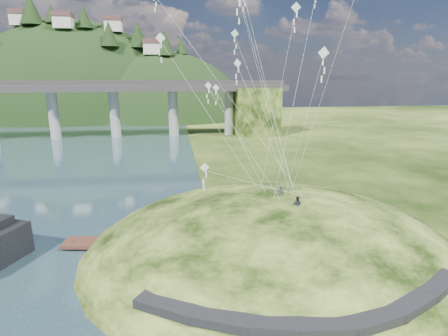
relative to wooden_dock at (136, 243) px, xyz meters
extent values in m
plane|color=black|center=(4.74, -4.18, -0.43)|extent=(320.00, 320.00, 0.00)
ellipsoid|color=black|center=(12.74, -2.18, -1.93)|extent=(36.00, 32.00, 13.00)
cube|color=black|center=(3.24, -12.18, 1.60)|extent=(4.32, 3.62, 0.71)
cube|color=black|center=(6.24, -13.83, 1.66)|extent=(4.10, 2.97, 0.61)
cube|color=black|center=(9.24, -14.83, 1.66)|extent=(3.85, 2.37, 0.62)
cube|color=black|center=(12.24, -15.28, 1.61)|extent=(3.62, 1.83, 0.66)
cube|color=black|center=(15.24, -15.08, 1.62)|extent=(3.82, 2.27, 0.68)
cube|color=black|center=(18.24, -14.13, 1.72)|extent=(4.11, 2.97, 0.71)
cube|color=black|center=(21.24, -12.58, 1.74)|extent=(4.26, 3.43, 0.66)
cylinder|color=gray|center=(-27.26, 65.82, 6.07)|extent=(2.60, 2.60, 13.00)
cylinder|color=gray|center=(-11.76, 65.82, 6.07)|extent=(2.60, 2.60, 13.00)
cylinder|color=gray|center=(3.74, 65.82, 6.07)|extent=(2.60, 2.60, 13.00)
cylinder|color=gray|center=(19.24, 65.82, 6.07)|extent=(2.60, 2.60, 13.00)
cube|color=black|center=(26.74, 65.82, 6.07)|extent=(12.00, 11.00, 13.00)
ellipsoid|color=black|center=(-35.26, 121.82, -6.43)|extent=(96.00, 68.00, 88.00)
ellipsoid|color=black|center=(-0.26, 113.82, -10.43)|extent=(76.00, 56.00, 72.00)
cone|color=black|center=(-45.14, 110.44, 38.81)|extent=(8.01, 8.01, 10.54)
cone|color=black|center=(-38.13, 109.88, 37.46)|extent=(4.97, 4.97, 6.54)
cone|color=black|center=(-26.66, 107.86, 36.25)|extent=(5.83, 5.83, 7.67)
cone|color=black|center=(-17.71, 102.90, 30.16)|extent=(6.47, 6.47, 8.51)
cone|color=black|center=(-8.48, 109.81, 30.81)|extent=(7.13, 7.13, 9.38)
cone|color=black|center=(1.62, 104.85, 27.44)|extent=(6.56, 6.56, 8.63)
cone|color=black|center=(7.51, 110.45, 27.26)|extent=(4.88, 4.88, 6.42)
cube|color=beige|center=(-50.26, 113.82, 35.57)|extent=(6.00, 5.00, 4.00)
cube|color=#53322F|center=(-50.26, 113.82, 38.27)|extent=(6.40, 5.40, 1.60)
cube|color=beige|center=(-33.26, 105.82, 33.85)|extent=(6.00, 5.00, 4.00)
cube|color=#53322F|center=(-33.26, 105.82, 36.55)|extent=(6.40, 5.40, 1.60)
cube|color=beige|center=(-17.26, 111.82, 33.76)|extent=(6.00, 5.00, 4.00)
cube|color=#53322F|center=(-17.26, 111.82, 36.46)|extent=(6.40, 5.40, 1.60)
cube|color=beige|center=(-3.26, 105.82, 25.46)|extent=(6.00, 5.00, 4.00)
cube|color=#53322F|center=(-3.26, 105.82, 28.16)|extent=(6.40, 5.40, 1.60)
cube|color=#3A1E17|center=(0.00, 0.00, 0.01)|extent=(13.71, 4.01, 0.34)
cylinder|color=#3A1E17|center=(-5.75, 0.82, -0.23)|extent=(0.29, 0.29, 0.97)
cylinder|color=#3A1E17|center=(-2.87, 0.41, -0.23)|extent=(0.29, 0.29, 0.97)
cylinder|color=#3A1E17|center=(0.00, 0.00, -0.23)|extent=(0.29, 0.29, 0.97)
cylinder|color=#3A1E17|center=(2.87, -0.41, -0.23)|extent=(0.29, 0.29, 0.97)
cylinder|color=#3A1E17|center=(5.75, -0.82, -0.23)|extent=(0.29, 0.29, 0.97)
imported|color=#292C37|center=(13.83, -0.76, 5.29)|extent=(0.65, 0.56, 1.50)
imported|color=#292C37|center=(14.35, -3.81, 5.32)|extent=(0.99, 0.95, 1.62)
cube|color=silver|center=(19.27, 7.05, 23.02)|extent=(0.09, 0.03, 0.41)
cube|color=silver|center=(19.27, 7.05, 22.53)|extent=(0.09, 0.03, 0.41)
cube|color=silver|center=(8.09, 2.67, 14.29)|extent=(0.60, 0.37, 0.67)
cube|color=silver|center=(8.09, 2.67, 13.81)|extent=(0.09, 0.04, 0.39)
cube|color=silver|center=(8.09, 2.67, 13.34)|extent=(0.09, 0.04, 0.39)
cube|color=silver|center=(8.09, 2.67, 12.86)|extent=(0.09, 0.04, 0.39)
cube|color=silver|center=(11.58, 7.40, 22.60)|extent=(0.10, 0.04, 0.44)
cube|color=silver|center=(11.58, 7.40, 22.06)|extent=(0.10, 0.04, 0.44)
cube|color=silver|center=(2.55, 5.29, 21.99)|extent=(0.10, 0.03, 0.44)
cube|color=silver|center=(2.55, 5.29, 21.46)|extent=(0.10, 0.03, 0.44)
cube|color=silver|center=(10.13, 4.21, 19.36)|extent=(0.81, 0.28, 0.79)
cube|color=silver|center=(10.13, 4.21, 18.79)|extent=(0.10, 0.06, 0.47)
cube|color=silver|center=(10.13, 4.21, 18.21)|extent=(0.10, 0.06, 0.47)
cube|color=silver|center=(10.13, 4.21, 17.64)|extent=(0.10, 0.06, 0.47)
cube|color=silver|center=(6.24, -5.14, 8.49)|extent=(0.78, 0.21, 0.77)
cube|color=silver|center=(6.24, -5.14, 7.94)|extent=(0.10, 0.05, 0.45)
cube|color=silver|center=(6.24, -5.14, 7.39)|extent=(0.10, 0.05, 0.45)
cube|color=silver|center=(6.24, -5.14, 6.84)|extent=(0.10, 0.05, 0.45)
cube|color=silver|center=(10.24, 3.22, 16.56)|extent=(0.62, 0.64, 0.82)
cube|color=silver|center=(10.24, 3.22, 15.95)|extent=(0.11, 0.07, 0.49)
cube|color=silver|center=(10.24, 3.22, 15.35)|extent=(0.11, 0.07, 0.49)
cube|color=silver|center=(10.24, 3.22, 14.75)|extent=(0.11, 0.07, 0.49)
cube|color=silver|center=(7.27, 1.93, 14.52)|extent=(0.60, 0.40, 0.68)
cube|color=silver|center=(7.27, 1.93, 14.03)|extent=(0.09, 0.05, 0.40)
cube|color=silver|center=(7.27, 1.93, 13.55)|extent=(0.09, 0.05, 0.40)
cube|color=silver|center=(7.27, 1.93, 13.06)|extent=(0.09, 0.05, 0.40)
cube|color=silver|center=(3.09, 1.67, 18.60)|extent=(0.86, 0.21, 0.86)
cube|color=silver|center=(3.09, 1.67, 17.98)|extent=(0.11, 0.06, 0.50)
cube|color=silver|center=(3.09, 1.67, 17.37)|extent=(0.11, 0.06, 0.50)
cube|color=silver|center=(3.09, 1.67, 16.76)|extent=(0.11, 0.06, 0.50)
cube|color=silver|center=(13.26, -4.31, 20.26)|extent=(0.71, 0.25, 0.72)
cube|color=silver|center=(13.26, -4.31, 19.75)|extent=(0.09, 0.02, 0.42)
cube|color=silver|center=(13.26, -4.31, 19.23)|extent=(0.09, 0.02, 0.42)
cube|color=silver|center=(13.26, -4.31, 18.72)|extent=(0.09, 0.02, 0.42)
cube|color=silver|center=(8.77, -5.47, 20.17)|extent=(0.10, 0.06, 0.44)
cube|color=silver|center=(8.77, -5.47, 19.63)|extent=(0.10, 0.06, 0.44)
cube|color=silver|center=(8.77, -5.47, 19.08)|extent=(0.10, 0.06, 0.44)
cube|color=silver|center=(14.30, -7.44, 16.86)|extent=(0.82, 0.21, 0.82)
cube|color=silver|center=(14.30, -7.44, 16.28)|extent=(0.11, 0.04, 0.48)
cube|color=silver|center=(14.30, -7.44, 15.70)|extent=(0.11, 0.04, 0.48)
cube|color=silver|center=(14.30, -7.44, 15.11)|extent=(0.11, 0.04, 0.48)
camera|label=1|loc=(4.09, -31.22, 15.20)|focal=28.00mm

